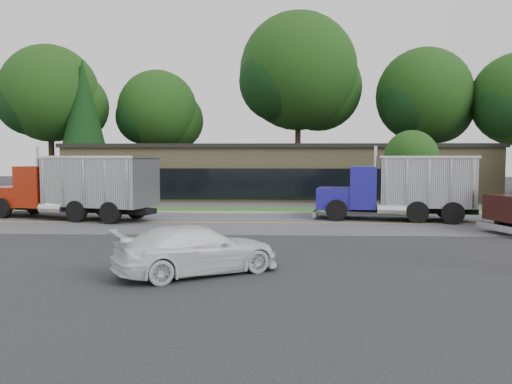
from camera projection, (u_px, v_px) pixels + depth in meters
ground at (224, 260)px, 16.09m from camera, size 140.00×140.00×0.00m
road at (242, 223)px, 25.06m from camera, size 60.00×8.00×0.02m
center_line at (242, 223)px, 25.06m from camera, size 60.00×0.12×0.01m
curb at (246, 214)px, 29.25m from camera, size 60.00×0.30×0.12m
grass_verge at (248, 210)px, 31.05m from camera, size 60.00×3.40×0.03m
far_parking at (252, 203)px, 36.03m from camera, size 60.00×7.00×0.02m
strip_mall at (278, 173)px, 41.80m from camera, size 32.00×12.00×4.00m
tree_far_a at (52, 98)px, 48.18m from camera, size 9.86×9.28×14.07m
tree_far_b at (159, 114)px, 49.90m from camera, size 8.38×7.89×11.96m
tree_far_c at (300, 77)px, 49.21m from camera, size 12.28×11.56×17.51m
tree_far_d at (425, 100)px, 47.93m from camera, size 9.64×9.07×13.75m
evergreen_left at (84, 120)px, 46.09m from camera, size 5.43×5.43×12.34m
tree_verge at (412, 160)px, 30.52m from camera, size 3.48×3.27×4.96m
dump_truck_red at (79, 185)px, 26.46m from camera, size 10.00×5.32×3.36m
dump_truck_blue at (404, 186)px, 26.03m from camera, size 8.25×4.00×3.36m
rally_car at (197, 250)px, 14.16m from camera, size 5.06×4.08×1.37m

